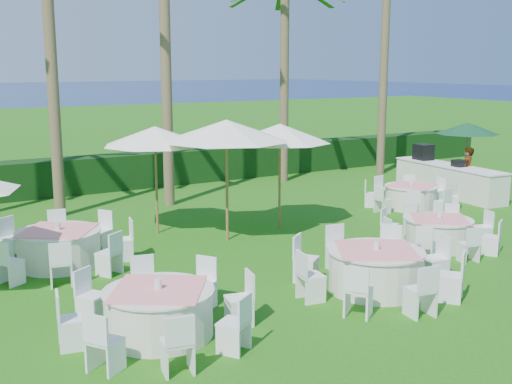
% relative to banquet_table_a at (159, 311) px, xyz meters
% --- Properties ---
extents(ground, '(120.00, 120.00, 0.00)m').
position_rel_banquet_table_a_xyz_m(ground, '(3.76, 0.34, -0.41)').
color(ground, '#1F6010').
rests_on(ground, ground).
extents(hedge, '(34.00, 1.00, 1.20)m').
position_rel_banquet_table_a_xyz_m(hedge, '(3.76, 12.34, 0.19)').
color(hedge, black).
rests_on(hedge, ground).
extents(banquet_table_a, '(3.10, 3.10, 0.94)m').
position_rel_banquet_table_a_xyz_m(banquet_table_a, '(0.00, 0.00, 0.00)').
color(banquet_table_a, silver).
rests_on(banquet_table_a, ground).
extents(banquet_table_b, '(3.23, 3.23, 0.97)m').
position_rel_banquet_table_a_xyz_m(banquet_table_b, '(4.35, -0.15, 0.02)').
color(banquet_table_b, silver).
rests_on(banquet_table_b, ground).
extents(banquet_table_c, '(2.75, 2.75, 0.85)m').
position_rel_banquet_table_a_xyz_m(banquet_table_c, '(7.62, 1.36, -0.04)').
color(banquet_table_c, silver).
rests_on(banquet_table_c, ground).
extents(banquet_table_d, '(3.13, 3.13, 0.95)m').
position_rel_banquet_table_a_xyz_m(banquet_table_d, '(-0.44, 4.51, 0.01)').
color(banquet_table_d, silver).
rests_on(banquet_table_d, ground).
extents(banquet_table_f, '(2.77, 2.77, 0.85)m').
position_rel_banquet_table_a_xyz_m(banquet_table_f, '(10.10, 4.84, -0.04)').
color(banquet_table_f, silver).
rests_on(banquet_table_f, ground).
extents(umbrella_b, '(3.05, 3.05, 2.96)m').
position_rel_banquet_table_a_xyz_m(umbrella_b, '(3.65, 4.51, 2.29)').
color(umbrella_b, brown).
rests_on(umbrella_b, ground).
extents(umbrella_c, '(2.63, 2.63, 2.74)m').
position_rel_banquet_table_a_xyz_m(umbrella_c, '(2.42, 6.01, 2.09)').
color(umbrella_c, brown).
rests_on(umbrella_c, ground).
extents(umbrella_d, '(2.65, 2.65, 2.76)m').
position_rel_banquet_table_a_xyz_m(umbrella_d, '(5.36, 4.81, 2.11)').
color(umbrella_d, brown).
rests_on(umbrella_d, ground).
extents(umbrella_green, '(2.20, 2.20, 2.28)m').
position_rel_banquet_table_a_xyz_m(umbrella_green, '(14.20, 6.42, 1.67)').
color(umbrella_green, brown).
rests_on(umbrella_green, ground).
extents(buffet_table, '(1.24, 4.44, 1.56)m').
position_rel_banquet_table_a_xyz_m(buffet_table, '(12.60, 5.72, 0.14)').
color(buffet_table, silver).
rests_on(buffet_table, ground).
extents(staff_person, '(0.70, 0.60, 1.63)m').
position_rel_banquet_table_a_xyz_m(staff_person, '(12.85, 5.17, 0.41)').
color(staff_person, gray).
rests_on(staff_person, ground).
extents(palm_b, '(4.37, 4.26, 9.32)m').
position_rel_banquet_table_a_xyz_m(palm_b, '(0.76, 9.24, 4.71)').
color(palm_b, brown).
rests_on(palm_b, ground).
extents(palm_d, '(4.41, 4.05, 7.34)m').
position_rel_banquet_table_a_xyz_m(palm_d, '(9.38, 10.74, 3.70)').
color(palm_d, brown).
rests_on(palm_d, ground).
extents(palm_e, '(4.41, 4.06, 10.80)m').
position_rel_banquet_table_a_xyz_m(palm_e, '(13.61, 10.17, 5.47)').
color(palm_e, brown).
rests_on(palm_e, ground).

